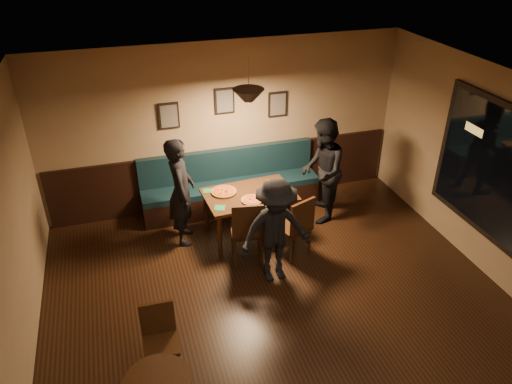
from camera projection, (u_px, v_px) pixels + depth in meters
floor at (299, 343)px, 5.83m from camera, size 7.00×7.00×0.00m
ceiling at (313, 123)px, 4.43m from camera, size 7.00×7.00×0.00m
wall_back at (225, 126)px, 8.03m from camera, size 6.00×0.00×6.00m
wainscot at (227, 176)px, 8.45m from camera, size 5.88×0.06×1.00m
booth_bench at (231, 183)px, 8.23m from camera, size 3.00×0.60×1.00m
window_frame at (506, 179)px, 6.25m from camera, size 0.06×2.56×1.86m
window_glass at (504, 179)px, 6.24m from camera, size 0.00×2.40×2.40m
picture_left at (169, 116)px, 7.63m from camera, size 0.32×0.04×0.42m
picture_center at (225, 101)px, 7.78m from camera, size 0.32×0.04×0.42m
picture_right at (278, 104)px, 8.09m from camera, size 0.32×0.04×0.42m
pendant_lamp at (249, 98)px, 6.70m from camera, size 0.44×0.44×0.25m
dining_table at (249, 214)px, 7.64m from camera, size 1.41×0.96×0.73m
chair_near_left at (247, 229)px, 6.99m from camera, size 0.53×0.53×1.04m
chair_near_right at (293, 225)px, 7.12m from camera, size 0.57×0.57×0.99m
diner_left at (181, 192)px, 7.25m from camera, size 0.50×0.68×1.71m
diner_right at (322, 171)px, 7.80m from camera, size 0.93×1.03×1.73m
diner_front at (276, 232)px, 6.50m from camera, size 1.02×0.62×1.54m
pizza_a at (224, 192)px, 7.47m from camera, size 0.51×0.51×0.04m
pizza_b at (252, 200)px, 7.26m from camera, size 0.36×0.36×0.04m
pizza_c at (274, 184)px, 7.68m from camera, size 0.40×0.40×0.04m
soda_glass at (290, 192)px, 7.33m from camera, size 0.10×0.10×0.16m
tabasco_bottle at (284, 187)px, 7.52m from camera, size 0.04×0.04×0.13m
napkin_a at (207, 191)px, 7.53m from camera, size 0.16×0.16×0.01m
napkin_b at (220, 208)px, 7.09m from camera, size 0.20×0.20×0.01m
cutlery_set at (255, 207)px, 7.10m from camera, size 0.20×0.08×0.00m
cafe_chair_far at (161, 343)px, 5.26m from camera, size 0.39×0.39×0.85m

